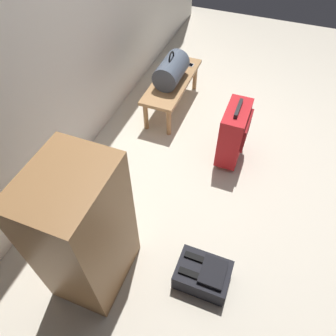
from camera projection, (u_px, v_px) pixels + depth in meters
ground_plane at (245, 162)px, 3.09m from camera, size 6.60×6.60×0.00m
bench at (172, 84)px, 3.42m from camera, size 1.00×0.36×0.37m
duffel_bag_slate at (171, 70)px, 3.26m from camera, size 0.44×0.26×0.34m
cell_phone at (187, 64)px, 3.57m from camera, size 0.07×0.14×0.01m
suitcase_upright_red at (234, 133)px, 2.89m from camera, size 0.43×0.23×0.62m
backpack_dark at (203, 274)px, 2.25m from camera, size 0.28×0.38×0.21m
side_cabinet at (84, 234)px, 1.95m from camera, size 0.56×0.44×1.10m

